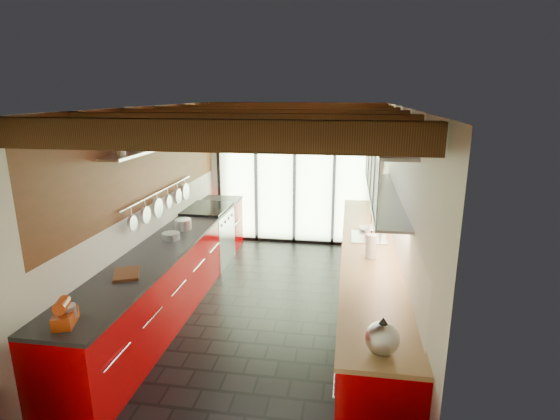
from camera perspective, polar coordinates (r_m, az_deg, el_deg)
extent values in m
plane|color=black|center=(5.93, -1.55, -12.72)|extent=(5.50, 5.50, 0.00)
plane|color=silver|center=(8.10, 1.95, 4.63)|extent=(3.20, 0.00, 3.20)
plane|color=silver|center=(2.98, -11.76, -14.68)|extent=(3.20, 0.00, 3.20)
plane|color=silver|center=(5.95, -16.98, 0.14)|extent=(0.00, 5.50, 5.50)
plane|color=silver|center=(5.39, 15.31, -1.23)|extent=(0.00, 5.50, 5.50)
plane|color=#472814|center=(5.25, -1.75, 13.27)|extent=(5.50, 5.50, 0.00)
cube|color=#593316|center=(3.08, -9.66, 9.59)|extent=(3.14, 0.14, 0.22)
cube|color=#593316|center=(3.94, -5.46, 10.88)|extent=(3.14, 0.14, 0.22)
cube|color=#593316|center=(4.81, -2.76, 11.67)|extent=(3.14, 0.14, 0.22)
cube|color=#593316|center=(5.70, -0.88, 12.21)|extent=(3.14, 0.14, 0.22)
cube|color=#593316|center=(6.58, 0.50, 12.59)|extent=(3.14, 0.14, 0.22)
cube|color=#593316|center=(7.48, 1.55, 12.88)|extent=(3.14, 0.14, 0.22)
cube|color=brown|center=(7.94, 1.98, 12.06)|extent=(3.14, 0.06, 0.50)
plane|color=brown|center=(5.98, -16.39, 6.88)|extent=(0.00, 4.90, 4.90)
plane|color=#C6EAAD|center=(8.13, 1.93, 3.06)|extent=(2.90, 0.00, 2.90)
cube|color=black|center=(8.41, -7.95, 3.33)|extent=(0.05, 0.04, 2.15)
cube|color=black|center=(8.07, 12.19, 2.63)|extent=(0.05, 0.04, 2.15)
cube|color=black|center=(8.08, 1.89, 2.99)|extent=(0.06, 0.05, 2.15)
cube|color=black|center=(7.93, 1.95, 10.61)|extent=(2.90, 0.05, 0.06)
cylinder|color=red|center=(7.90, 1.95, 12.04)|extent=(0.34, 0.04, 0.34)
cylinder|color=beige|center=(7.88, 1.93, 12.04)|extent=(0.28, 0.02, 0.28)
cube|color=#B60002|center=(6.09, -13.58, -7.83)|extent=(0.65, 5.00, 0.88)
cube|color=black|center=(5.93, -13.85, -3.72)|extent=(0.68, 5.00, 0.04)
cube|color=silver|center=(7.35, -9.31, -3.57)|extent=(0.66, 0.90, 0.90)
cube|color=black|center=(7.22, -9.48, 0.13)|extent=(0.65, 0.90, 0.06)
cube|color=#B60002|center=(5.66, 11.39, -9.48)|extent=(0.65, 5.00, 0.88)
cube|color=tan|center=(5.49, 11.64, -5.11)|extent=(0.68, 5.00, 0.04)
cube|color=white|center=(6.02, 8.09, -7.80)|extent=(0.02, 0.60, 0.84)
cube|color=silver|center=(5.86, 11.50, -3.54)|extent=(0.45, 0.52, 0.02)
cylinder|color=silver|center=(5.82, 13.02, -1.96)|extent=(0.02, 0.02, 0.34)
torus|color=silver|center=(5.76, 12.52, -0.32)|extent=(0.14, 0.02, 0.14)
plane|color=silver|center=(5.54, 11.88, 5.25)|extent=(0.00, 3.00, 3.00)
cube|color=#9EA0A5|center=(5.61, 13.43, 1.80)|extent=(0.34, 3.00, 0.03)
cube|color=#9EA0A5|center=(5.50, 13.85, 8.60)|extent=(0.34, 3.00, 0.03)
cylinder|color=silver|center=(6.15, -15.40, 2.36)|extent=(0.02, 2.20, 0.02)
cube|color=silver|center=(5.92, -15.41, 8.09)|extent=(0.28, 2.60, 0.03)
cylinder|color=silver|center=(5.39, -18.75, -1.62)|extent=(0.04, 0.18, 0.18)
cylinder|color=silver|center=(5.69, -17.14, -0.63)|extent=(0.04, 0.22, 0.22)
cylinder|color=silver|center=(5.99, -15.70, 0.25)|extent=(0.04, 0.26, 0.26)
cylinder|color=silver|center=(6.30, -14.40, 1.06)|extent=(0.04, 0.18, 0.18)
cylinder|color=silver|center=(6.62, -13.22, 1.78)|extent=(0.04, 0.22, 0.22)
cylinder|color=silver|center=(6.89, -12.29, 2.35)|extent=(0.04, 0.26, 0.26)
cube|color=#B6380E|center=(4.08, -26.25, -12.57)|extent=(0.22, 0.29, 0.11)
cylinder|color=#B6380E|center=(4.02, -26.62, -11.04)|extent=(0.15, 0.19, 0.10)
cylinder|color=silver|center=(4.10, -25.95, -11.84)|extent=(0.16, 0.16, 0.11)
cylinder|color=silver|center=(6.23, -12.54, -1.84)|extent=(0.25, 0.25, 0.14)
cylinder|color=silver|center=(5.85, -14.06, -3.31)|extent=(0.27, 0.27, 0.09)
cube|color=brown|center=(4.87, -19.42, -7.88)|extent=(0.37, 0.42, 0.03)
sphere|color=silver|center=(3.39, 13.22, -15.85)|extent=(0.31, 0.31, 0.25)
cone|color=black|center=(3.32, 13.36, -13.83)|extent=(0.11, 0.11, 0.07)
cylinder|color=silver|center=(3.50, 13.08, -14.56)|extent=(0.05, 0.10, 0.05)
cylinder|color=white|center=(5.12, 11.82, -4.69)|extent=(0.15, 0.15, 0.28)
cylinder|color=silver|center=(5.07, 11.93, -2.86)|extent=(0.03, 0.03, 0.05)
imported|color=silver|center=(5.78, 11.52, -2.83)|extent=(0.10, 0.10, 0.20)
imported|color=silver|center=(6.13, 11.36, -2.46)|extent=(0.28, 0.28, 0.06)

